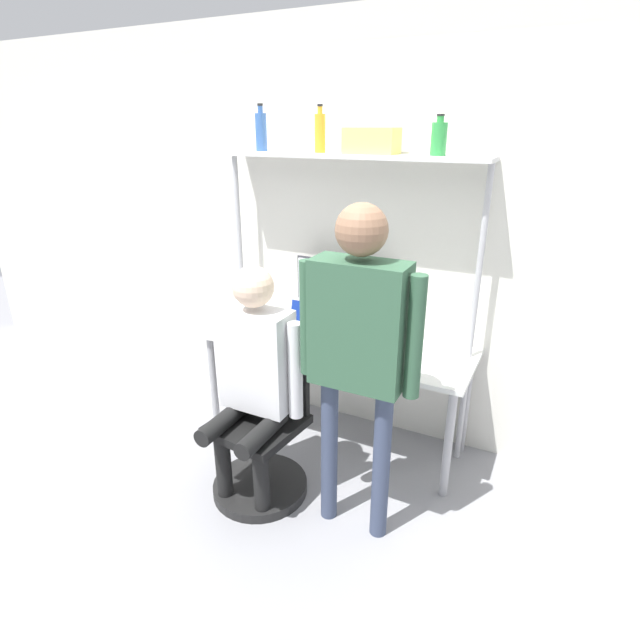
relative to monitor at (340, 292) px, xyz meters
name	(u,v)px	position (x,y,z in m)	size (l,w,h in m)	color
ground_plane	(313,462)	(0.05, -0.51, -1.01)	(12.00, 12.00, 0.00)	gray
wall_back	(357,238)	(0.05, 0.15, 0.34)	(8.00, 0.06, 2.70)	silver
desk	(335,352)	(0.05, -0.18, -0.36)	(1.78, 0.61, 0.73)	silver
shelf_unit	(347,203)	(0.05, -0.03, 0.59)	(1.69, 0.28, 1.89)	silver
monitor	(340,292)	(0.00, 0.00, 0.00)	(0.64, 0.17, 0.49)	#333338
laptop	(305,330)	(-0.13, -0.26, -0.20)	(0.30, 0.26, 0.26)	silver
cell_phone	(336,351)	(0.13, -0.34, -0.27)	(0.07, 0.15, 0.01)	black
office_chair	(263,446)	(-0.10, -0.85, -0.72)	(0.56, 0.56, 0.93)	black
person_seated	(253,369)	(-0.10, -0.89, -0.19)	(0.56, 0.47, 1.38)	black
person_standing	(358,335)	(0.50, -0.88, 0.12)	(0.62, 0.24, 1.74)	#38425B
bottle_amber	(320,132)	(-0.13, -0.03, 1.00)	(0.07, 0.07, 0.27)	gold
bottle_blue	(261,131)	(-0.55, -0.03, 1.00)	(0.07, 0.07, 0.28)	#335999
bottle_green	(439,138)	(0.59, -0.03, 0.97)	(0.09, 0.09, 0.21)	#2D8C3F
storage_box	(372,141)	(0.20, -0.03, 0.95)	(0.30, 0.18, 0.15)	#DBCC66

